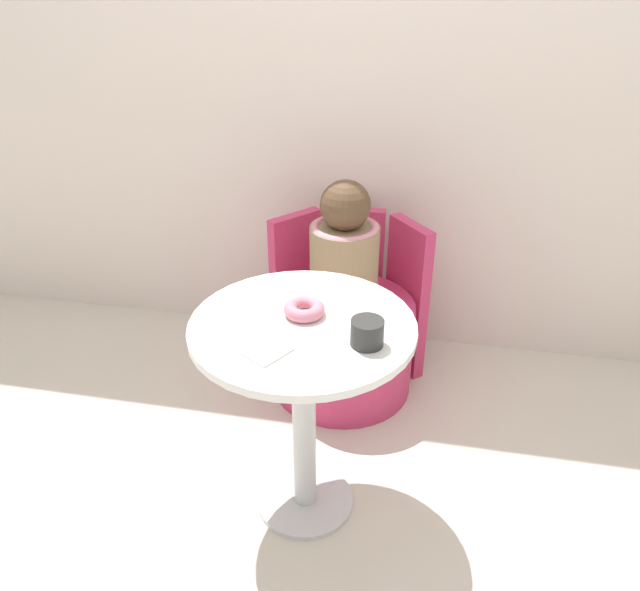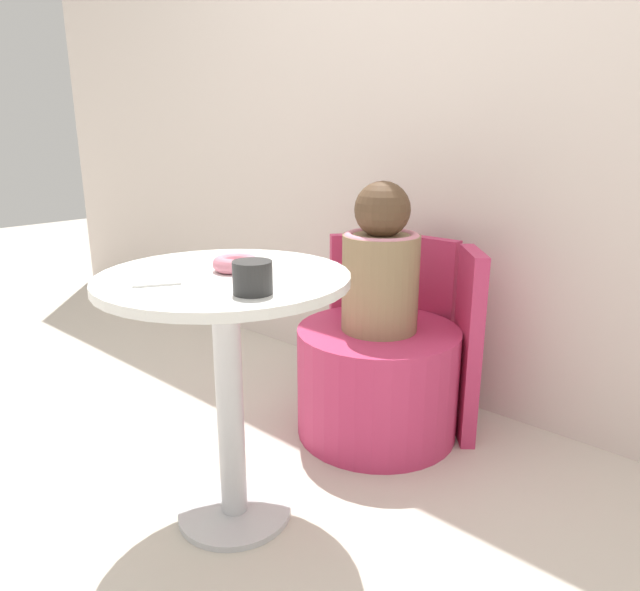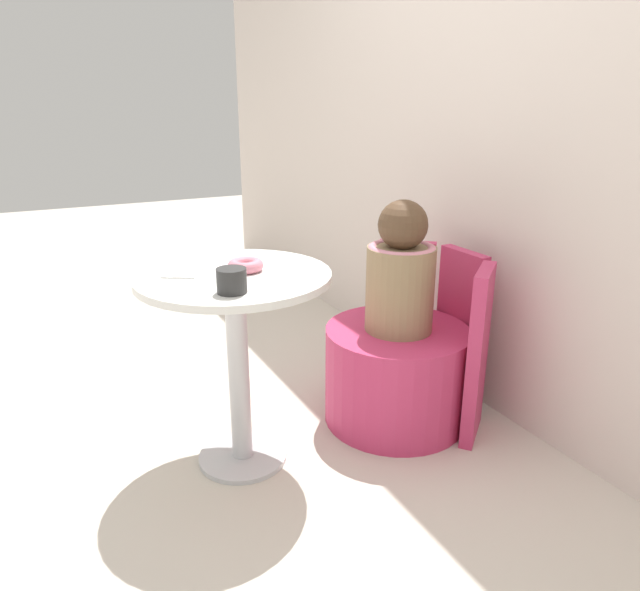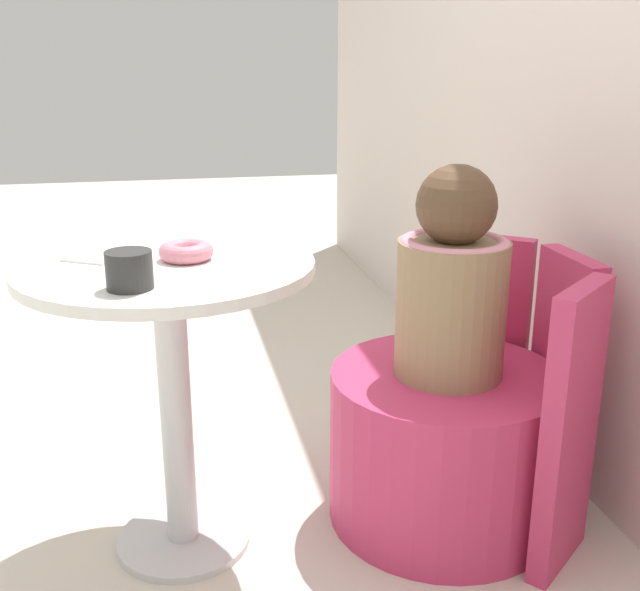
{
  "view_description": "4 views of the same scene",
  "coord_description": "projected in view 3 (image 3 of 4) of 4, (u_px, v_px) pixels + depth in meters",
  "views": [
    {
      "loc": [
        0.3,
        -1.44,
        1.66
      ],
      "look_at": [
        -0.04,
        0.31,
        0.64
      ],
      "focal_mm": 35.0,
      "sensor_mm": 36.0,
      "label": 1
    },
    {
      "loc": [
        1.09,
        -0.87,
        1.07
      ],
      "look_at": [
        -0.01,
        0.36,
        0.59
      ],
      "focal_mm": 32.0,
      "sensor_mm": 36.0,
      "label": 2
    },
    {
      "loc": [
        1.7,
        -0.55,
        1.25
      ],
      "look_at": [
        -0.01,
        0.32,
        0.6
      ],
      "focal_mm": 32.0,
      "sensor_mm": 36.0,
      "label": 3
    },
    {
      "loc": [
        1.58,
        0.02,
        1.14
      ],
      "look_at": [
        -0.06,
        0.37,
        0.61
      ],
      "focal_mm": 42.0,
      "sensor_mm": 36.0,
      "label": 4
    }
  ],
  "objects": [
    {
      "name": "ground_plane",
      "position": [
        242.0,
        465.0,
        2.07
      ],
      "size": [
        12.0,
        12.0,
        0.0
      ],
      "primitive_type": "plane",
      "color": "beige"
    },
    {
      "name": "back_wall",
      "position": [
        509.0,
        116.0,
        2.17
      ],
      "size": [
        6.0,
        0.06,
        2.4
      ],
      "color": "silver",
      "rests_on": "ground_plane"
    },
    {
      "name": "round_table",
      "position": [
        236.0,
        322.0,
        1.94
      ],
      "size": [
        0.65,
        0.65,
        0.72
      ],
      "color": "silver",
      "rests_on": "ground_plane"
    },
    {
      "name": "tub_chair",
      "position": [
        396.0,
        374.0,
        2.32
      ],
      "size": [
        0.58,
        0.58,
        0.4
      ],
      "color": "#C63360",
      "rests_on": "ground_plane"
    },
    {
      "name": "booth_backrest",
      "position": [
        445.0,
        332.0,
        2.38
      ],
      "size": [
        0.68,
        0.25,
        0.68
      ],
      "color": "#C63360",
      "rests_on": "ground_plane"
    },
    {
      "name": "child_figure",
      "position": [
        401.0,
        273.0,
        2.18
      ],
      "size": [
        0.26,
        0.26,
        0.51
      ],
      "color": "#937A56",
      "rests_on": "tub_chair"
    },
    {
      "name": "donut",
      "position": [
        246.0,
        265.0,
        1.9
      ],
      "size": [
        0.12,
        0.12,
        0.04
      ],
      "color": "pink",
      "rests_on": "round_table"
    },
    {
      "name": "cup",
      "position": [
        232.0,
        281.0,
        1.68
      ],
      "size": [
        0.09,
        0.09,
        0.07
      ],
      "color": "#2D2D2D",
      "rests_on": "round_table"
    },
    {
      "name": "paper_napkin",
      "position": [
        182.0,
        273.0,
        1.87
      ],
      "size": [
        0.15,
        0.15,
        0.01
      ],
      "color": "white",
      "rests_on": "round_table"
    }
  ]
}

